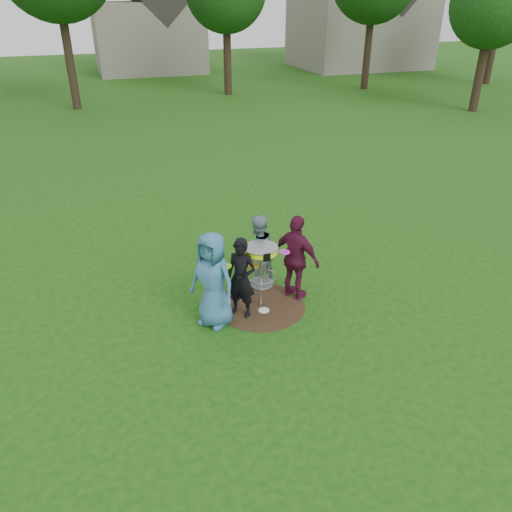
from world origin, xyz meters
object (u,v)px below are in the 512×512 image
object	(u,v)px
player_grey	(257,252)
disc_golf_basket	(261,262)
player_maroon	(296,258)
player_black	(241,278)
player_blue	(213,280)

from	to	relation	value
player_grey	disc_golf_basket	bearing A→B (deg)	52.22
player_maroon	player_grey	bearing A→B (deg)	10.08
player_maroon	disc_golf_basket	size ratio (longest dim) A/B	1.32
player_grey	player_maroon	world-z (taller)	player_maroon
player_grey	player_maroon	distance (m)	0.89
player_black	player_grey	size ratio (longest dim) A/B	0.99
player_black	disc_golf_basket	distance (m)	0.51
player_black	player_maroon	size ratio (longest dim) A/B	0.90
disc_golf_basket	player_black	bearing A→B (deg)	-163.31
player_blue	disc_golf_basket	size ratio (longest dim) A/B	1.37
player_grey	player_maroon	xyz separation A→B (m)	(0.60, -0.66, 0.09)
player_maroon	player_blue	bearing A→B (deg)	68.80
player_blue	player_grey	distance (m)	1.59
player_maroon	disc_golf_basket	world-z (taller)	player_maroon
player_blue	player_grey	xyz separation A→B (m)	(1.22, 1.01, -0.13)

